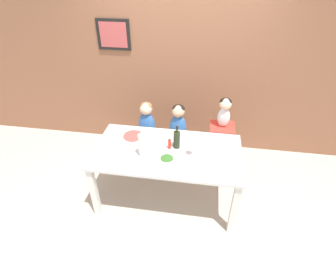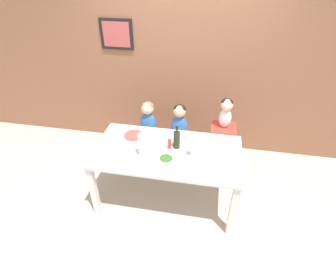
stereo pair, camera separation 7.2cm
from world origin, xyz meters
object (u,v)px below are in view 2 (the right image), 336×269
person_child_center (179,121)px  paper_towel_roll (143,145)px  chair_right_highchair (222,138)px  dinner_plate_back_right (215,146)px  person_child_left (148,118)px  wine_glass_near (192,146)px  salad_bowl_large (166,160)px  wine_bottle (177,139)px  chair_far_left (149,141)px  chair_far_center (179,144)px  person_baby_right (226,110)px  dinner_plate_back_left (134,135)px  dinner_plate_front_left (114,155)px

person_child_center → paper_towel_roll: paper_towel_roll is taller
chair_right_highchair → dinner_plate_back_right: 0.55m
person_child_left → wine_glass_near: (0.69, -0.71, 0.13)m
dinner_plate_back_right → paper_towel_roll: bearing=-159.2°
person_child_center → paper_towel_roll: (-0.30, -0.80, 0.14)m
person_child_center → salad_bowl_large: bearing=-91.0°
wine_bottle → dinner_plate_back_right: (0.45, 0.09, -0.11)m
wine_bottle → salad_bowl_large: bearing=-103.4°
chair_far_left → chair_far_center: bearing=0.0°
person_baby_right → chair_far_left: bearing=-179.9°
chair_far_center → dinner_plate_back_left: size_ratio=1.88×
wine_bottle → dinner_plate_back_left: wine_bottle is taller
chair_far_center → chair_right_highchair: size_ratio=0.62×
chair_far_left → wine_glass_near: size_ratio=2.62×
chair_far_center → dinner_plate_front_left: 1.15m
wine_glass_near → dinner_plate_front_left: bearing=-169.2°
person_baby_right → wine_bottle: (-0.55, -0.59, -0.12)m
wine_glass_near → dinner_plate_back_left: size_ratio=0.72×
dinner_plate_back_right → chair_right_highchair: bearing=78.3°
person_baby_right → salad_bowl_large: person_baby_right is taller
dinner_plate_back_left → chair_far_left: bearing=81.1°
chair_far_left → dinner_plate_back_left: bearing=-98.9°
chair_far_center → dinner_plate_back_left: (-0.51, -0.45, 0.39)m
chair_far_left → dinner_plate_back_right: dinner_plate_back_right is taller
person_child_left → person_child_center: 0.44m
wine_glass_near → salad_bowl_large: (-0.26, -0.17, -0.09)m
chair_far_left → chair_far_center: size_ratio=1.00×
paper_towel_roll → salad_bowl_large: 0.31m
chair_right_highchair → person_baby_right: (-0.00, 0.00, 0.44)m
chair_far_center → dinner_plate_front_left: size_ratio=1.88×
paper_towel_roll → dinner_plate_back_left: bearing=121.9°
person_child_center → dinner_plate_front_left: bearing=-125.4°
chair_right_highchair → dinner_plate_front_left: (-1.23, -0.88, 0.21)m
person_child_left → person_child_center: bearing=0.0°
paper_towel_roll → dinner_plate_front_left: (-0.33, -0.07, -0.13)m
dinner_plate_front_left → dinner_plate_back_right: same height
person_baby_right → wine_glass_near: (-0.36, -0.71, -0.11)m
person_child_center → dinner_plate_back_right: size_ratio=2.22×
chair_far_center → person_child_left: size_ratio=0.85×
person_baby_right → dinner_plate_back_left: size_ratio=1.68×
wine_glass_near → dinner_plate_front_left: size_ratio=0.72×
dinner_plate_front_left → dinner_plate_back_right: bearing=18.5°
chair_right_highchair → paper_towel_roll: 1.25m
person_baby_right → wine_glass_near: 0.81m
wine_glass_near → dinner_plate_back_right: size_ratio=0.72×
person_child_center → chair_right_highchair: bearing=-0.2°
person_child_center → wine_bottle: size_ratio=1.92×
person_child_left → dinner_plate_back_right: 1.07m
paper_towel_roll → wine_glass_near: bearing=9.6°
person_baby_right → dinner_plate_back_right: 0.56m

